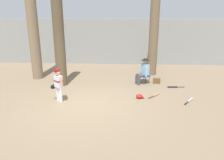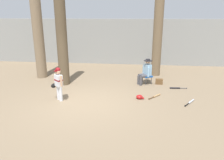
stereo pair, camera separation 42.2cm
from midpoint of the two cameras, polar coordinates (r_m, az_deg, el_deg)
ground_plane at (r=8.14m, az=-5.71°, el=-6.17°), size 60.00×60.00×0.00m
concrete_back_wall at (r=14.35m, az=-0.19°, el=10.12°), size 18.00×0.36×2.90m
tree_near_player at (r=10.03m, az=-11.96°, el=10.84°), size 0.69×0.69×5.01m
tree_behind_spectator at (r=11.66m, az=13.17°, el=13.67°), size 0.72×0.72×5.90m
young_ballplayer at (r=8.33m, az=-12.63°, el=-0.49°), size 0.58×0.43×1.31m
folding_stool at (r=10.36m, az=10.44°, el=0.93°), size 0.55×0.55×0.41m
seated_spectator at (r=10.24m, az=10.06°, el=2.35°), size 0.66×0.56×1.20m
handbag_beside_stool at (r=10.50m, az=13.48°, el=-0.39°), size 0.36×0.21×0.26m
tree_far_left at (r=11.48m, az=-18.32°, el=15.49°), size 0.68×0.68×6.73m
bat_wood_tan at (r=8.94m, az=12.88°, el=-4.13°), size 0.53×0.62×0.07m
bat_aluminum_silver at (r=8.73m, az=21.36°, el=-5.44°), size 0.49×0.67×0.07m
bat_black_composite at (r=10.09m, az=17.78°, el=-2.05°), size 0.76×0.12×0.07m
batting_helmet_red at (r=8.58m, az=8.70°, el=-4.48°), size 0.31×0.24×0.18m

